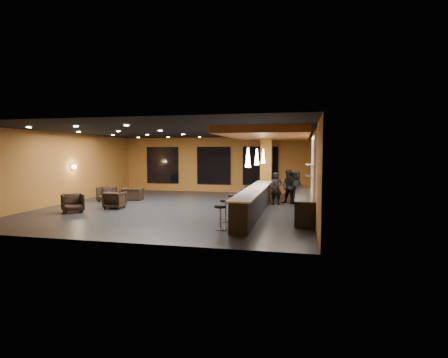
% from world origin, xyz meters
% --- Properties ---
extents(floor, '(12.00, 13.00, 0.10)m').
position_xyz_m(floor, '(0.00, 0.00, -0.05)').
color(floor, black).
rests_on(floor, ground).
extents(ceiling, '(12.00, 13.00, 0.10)m').
position_xyz_m(ceiling, '(0.00, 0.00, 3.55)').
color(ceiling, black).
extents(wall_back, '(12.00, 0.10, 3.50)m').
position_xyz_m(wall_back, '(0.00, 6.55, 1.75)').
color(wall_back, '#9A5D22').
rests_on(wall_back, floor).
extents(wall_front, '(12.00, 0.10, 3.50)m').
position_xyz_m(wall_front, '(0.00, -6.55, 1.75)').
color(wall_front, '#9A5D22').
rests_on(wall_front, floor).
extents(wall_left, '(0.10, 13.00, 3.50)m').
position_xyz_m(wall_left, '(-6.05, 0.00, 1.75)').
color(wall_left, '#9A5D22').
rests_on(wall_left, floor).
extents(wall_right, '(0.10, 13.00, 3.50)m').
position_xyz_m(wall_right, '(6.05, 0.00, 1.75)').
color(wall_right, '#9A5D22').
rests_on(wall_right, floor).
extents(wood_soffit, '(3.60, 8.00, 0.28)m').
position_xyz_m(wood_soffit, '(4.00, 1.00, 3.36)').
color(wood_soffit, brown).
rests_on(wood_soffit, ceiling).
extents(window_left, '(2.20, 0.06, 2.40)m').
position_xyz_m(window_left, '(-3.50, 6.44, 1.70)').
color(window_left, black).
rests_on(window_left, wall_back).
extents(window_center, '(2.20, 0.06, 2.40)m').
position_xyz_m(window_center, '(0.00, 6.44, 1.70)').
color(window_center, black).
rests_on(window_center, wall_back).
extents(window_right, '(2.20, 0.06, 2.40)m').
position_xyz_m(window_right, '(3.00, 6.44, 1.70)').
color(window_right, black).
rests_on(window_right, wall_back).
extents(tile_backsplash, '(0.06, 3.20, 2.40)m').
position_xyz_m(tile_backsplash, '(5.96, -1.00, 2.00)').
color(tile_backsplash, white).
rests_on(tile_backsplash, wall_right).
extents(bar_counter, '(0.60, 8.00, 1.00)m').
position_xyz_m(bar_counter, '(3.65, -1.00, 0.50)').
color(bar_counter, black).
rests_on(bar_counter, floor).
extents(bar_top, '(0.78, 8.10, 0.05)m').
position_xyz_m(bar_top, '(3.65, -1.00, 1.02)').
color(bar_top, white).
rests_on(bar_top, bar_counter).
extents(prep_counter, '(0.70, 6.00, 0.86)m').
position_xyz_m(prep_counter, '(5.65, -0.50, 0.43)').
color(prep_counter, black).
rests_on(prep_counter, floor).
extents(prep_top, '(0.72, 6.00, 0.03)m').
position_xyz_m(prep_top, '(5.65, -0.50, 0.89)').
color(prep_top, silver).
rests_on(prep_top, prep_counter).
extents(wall_shelf_lower, '(0.30, 1.50, 0.03)m').
position_xyz_m(wall_shelf_lower, '(5.82, -1.20, 1.60)').
color(wall_shelf_lower, silver).
rests_on(wall_shelf_lower, wall_right).
extents(wall_shelf_upper, '(0.30, 1.50, 0.03)m').
position_xyz_m(wall_shelf_upper, '(5.82, -1.20, 2.05)').
color(wall_shelf_upper, silver).
rests_on(wall_shelf_upper, wall_right).
extents(column, '(0.60, 0.60, 3.50)m').
position_xyz_m(column, '(3.65, 3.60, 1.75)').
color(column, '#966321').
rests_on(column, floor).
extents(wall_sconce, '(0.22, 0.22, 0.22)m').
position_xyz_m(wall_sconce, '(-5.88, 0.50, 1.80)').
color(wall_sconce, '#FFE5B2').
rests_on(wall_sconce, wall_left).
extents(pendant_0, '(0.20, 0.20, 0.70)m').
position_xyz_m(pendant_0, '(3.65, -3.00, 2.35)').
color(pendant_0, white).
rests_on(pendant_0, wood_soffit).
extents(pendant_1, '(0.20, 0.20, 0.70)m').
position_xyz_m(pendant_1, '(3.65, -0.50, 2.35)').
color(pendant_1, white).
rests_on(pendant_1, wood_soffit).
extents(pendant_2, '(0.20, 0.20, 0.70)m').
position_xyz_m(pendant_2, '(3.65, 2.00, 2.35)').
color(pendant_2, white).
rests_on(pendant_2, wood_soffit).
extents(staff_a, '(0.68, 0.57, 1.58)m').
position_xyz_m(staff_a, '(4.34, 1.66, 0.79)').
color(staff_a, black).
rests_on(staff_a, floor).
extents(staff_b, '(1.01, 0.91, 1.68)m').
position_xyz_m(staff_b, '(4.94, 2.04, 0.84)').
color(staff_b, black).
rests_on(staff_b, floor).
extents(staff_c, '(0.94, 0.81, 1.63)m').
position_xyz_m(staff_c, '(5.25, 2.28, 0.82)').
color(staff_c, black).
rests_on(staff_c, floor).
extents(armchair_a, '(1.19, 1.19, 0.77)m').
position_xyz_m(armchair_a, '(-3.94, -2.35, 0.39)').
color(armchair_a, black).
rests_on(armchair_a, floor).
extents(armchair_b, '(0.86, 0.88, 0.76)m').
position_xyz_m(armchair_b, '(-2.74, -1.02, 0.38)').
color(armchair_b, black).
rests_on(armchair_b, floor).
extents(armchair_c, '(0.94, 0.96, 0.76)m').
position_xyz_m(armchair_c, '(-4.39, 1.05, 0.38)').
color(armchair_c, black).
rests_on(armchair_c, floor).
extents(armchair_d, '(1.10, 1.00, 0.65)m').
position_xyz_m(armchair_d, '(-3.23, 1.68, 0.32)').
color(armchair_d, black).
rests_on(armchair_d, floor).
extents(bar_stool_0, '(0.41, 0.41, 0.80)m').
position_xyz_m(bar_stool_0, '(2.94, -4.27, 0.51)').
color(bar_stool_0, silver).
rests_on(bar_stool_0, floor).
extents(bar_stool_1, '(0.41, 0.41, 0.82)m').
position_xyz_m(bar_stool_1, '(2.82, -2.96, 0.52)').
color(bar_stool_1, silver).
rests_on(bar_stool_1, floor).
extents(bar_stool_2, '(0.43, 0.43, 0.85)m').
position_xyz_m(bar_stool_2, '(2.84, -1.65, 0.54)').
color(bar_stool_2, silver).
rests_on(bar_stool_2, floor).
extents(bar_stool_3, '(0.40, 0.40, 0.79)m').
position_xyz_m(bar_stool_3, '(2.87, -0.38, 0.50)').
color(bar_stool_3, silver).
rests_on(bar_stool_3, floor).
extents(bar_stool_4, '(0.41, 0.41, 0.81)m').
position_xyz_m(bar_stool_4, '(2.92, 0.96, 0.52)').
color(bar_stool_4, silver).
rests_on(bar_stool_4, floor).
extents(bar_stool_5, '(0.41, 0.41, 0.81)m').
position_xyz_m(bar_stool_5, '(2.88, 2.41, 0.52)').
color(bar_stool_5, silver).
rests_on(bar_stool_5, floor).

